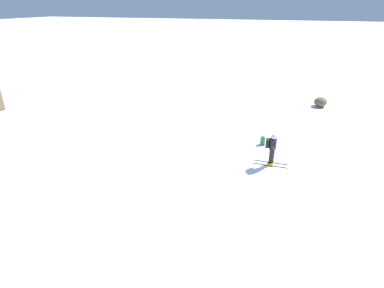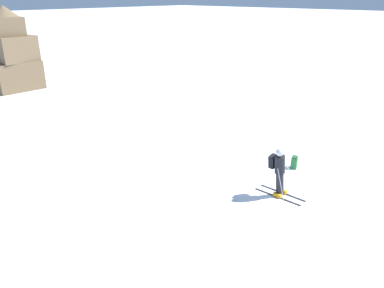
# 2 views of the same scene
# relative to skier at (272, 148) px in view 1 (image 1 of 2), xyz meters

# --- Properties ---
(ground_plane) EXTENTS (300.00, 300.00, 0.00)m
(ground_plane) POSITION_rel_skier_xyz_m (1.53, -0.03, -1.03)
(ground_plane) COLOR white
(skier) EXTENTS (1.29, 1.73, 1.85)m
(skier) POSITION_rel_skier_xyz_m (0.00, 0.00, 0.00)
(skier) COLOR black
(skier) RESTS_ON ground
(spare_backpack) EXTENTS (0.35, 0.30, 0.50)m
(spare_backpack) POSITION_rel_skier_xyz_m (2.43, 0.66, -0.78)
(spare_backpack) COLOR #236633
(spare_backpack) RESTS_ON ground
(exposed_boulder_0) EXTENTS (1.16, 0.98, 0.75)m
(exposed_boulder_0) POSITION_rel_skier_xyz_m (11.25, -2.88, -0.65)
(exposed_boulder_0) COLOR brown
(exposed_boulder_0) RESTS_ON ground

